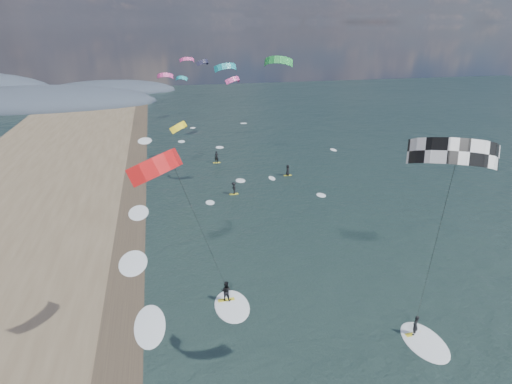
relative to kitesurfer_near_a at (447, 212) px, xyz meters
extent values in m
plane|color=black|center=(-4.48, 3.85, -11.63)|extent=(260.00, 260.00, 0.00)
cube|color=#382D23|center=(-16.48, 13.85, -11.63)|extent=(3.00, 240.00, 0.00)
ellipsoid|color=#3D4756|center=(-44.48, 103.85, -11.63)|extent=(64.00, 24.00, 10.00)
ellipsoid|color=#3D4756|center=(-26.48, 123.85, -11.63)|extent=(40.00, 18.00, 7.00)
cube|color=gold|center=(3.04, 4.79, -11.61)|extent=(1.21, 0.36, 0.05)
imported|color=black|center=(3.04, 4.79, -10.84)|extent=(0.64, 0.63, 1.49)
ellipsoid|color=white|center=(3.34, 3.99, -11.63)|extent=(2.60, 4.20, 0.12)
cylinder|color=black|center=(1.04, 1.79, -3.48)|extent=(0.02, 0.02, 15.48)
cube|color=gold|center=(-8.83, 11.54, -11.60)|extent=(1.28, 0.39, 0.06)
imported|color=black|center=(-8.83, 11.54, -10.76)|extent=(0.97, 0.88, 1.62)
ellipsoid|color=white|center=(-8.53, 10.74, -11.63)|extent=(2.60, 4.20, 0.12)
cylinder|color=black|center=(-10.58, 8.54, -4.29)|extent=(0.02, 0.02, 13.95)
cube|color=gold|center=(-4.35, 32.89, -11.61)|extent=(1.10, 0.35, 0.05)
imported|color=black|center=(-4.35, 32.89, -10.81)|extent=(0.74, 1.08, 1.54)
cube|color=gold|center=(4.22, 38.07, -11.61)|extent=(1.10, 0.35, 0.05)
imported|color=black|center=(4.22, 38.07, -10.83)|extent=(0.74, 0.87, 1.50)
cube|color=gold|center=(-4.58, 46.06, -11.61)|extent=(1.10, 0.35, 0.05)
imported|color=black|center=(-4.58, 46.06, -10.70)|extent=(0.77, 0.68, 1.76)
ellipsoid|color=white|center=(-15.28, 9.85, -11.63)|extent=(2.40, 5.40, 0.11)
ellipsoid|color=white|center=(-15.28, 18.85, -11.63)|extent=(2.40, 5.40, 0.11)
ellipsoid|color=white|center=(-15.28, 29.85, -11.63)|extent=(2.40, 5.40, 0.11)
ellipsoid|color=white|center=(-15.28, 43.85, -11.63)|extent=(2.40, 5.40, 0.11)
ellipsoid|color=white|center=(-15.28, 61.85, -11.63)|extent=(2.40, 5.40, 0.11)
camera|label=1|loc=(-12.83, -15.69, 8.26)|focal=30.00mm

